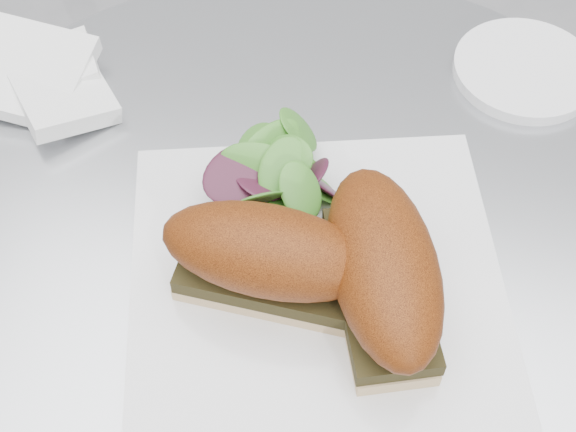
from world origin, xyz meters
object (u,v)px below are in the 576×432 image
(saucer, at_px, (525,70))
(plate, at_px, (317,288))
(sandwich_right, at_px, (383,271))
(sandwich_left, at_px, (267,258))

(saucer, bearing_deg, plate, -118.84)
(sandwich_right, height_order, saucer, sandwich_right)
(plate, distance_m, sandwich_right, 0.07)
(sandwich_left, xyz_separation_m, saucer, (0.19, 0.29, -0.05))
(sandwich_left, bearing_deg, sandwich_right, 5.97)
(plate, xyz_separation_m, sandwich_left, (-0.04, -0.01, 0.05))
(sandwich_left, relative_size, sandwich_right, 0.86)
(plate, bearing_deg, saucer, 61.16)
(sandwich_right, relative_size, saucer, 1.36)
(sandwich_left, height_order, saucer, sandwich_left)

